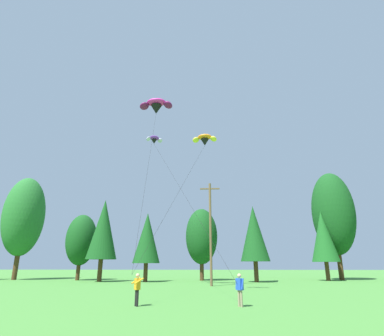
# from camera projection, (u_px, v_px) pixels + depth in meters

# --- Properties ---
(treeline_tree_b) EXTENTS (5.82, 5.82, 14.87)m
(treeline_tree_b) POSITION_uv_depth(u_px,v_px,m) (24.00, 216.00, 46.60)
(treeline_tree_b) COLOR #472D19
(treeline_tree_b) RESTS_ON ground_plane
(treeline_tree_c) EXTENTS (4.23, 4.23, 9.01)m
(treeline_tree_c) POSITION_uv_depth(u_px,v_px,m) (81.00, 240.00, 44.37)
(treeline_tree_c) COLOR #472D19
(treeline_tree_c) RESTS_ON ground_plane
(treeline_tree_d) EXTENTS (3.91, 3.91, 10.49)m
(treeline_tree_d) POSITION_uv_depth(u_px,v_px,m) (103.00, 229.00, 41.20)
(treeline_tree_d) COLOR #472D19
(treeline_tree_d) RESTS_ON ground_plane
(treeline_tree_e) EXTENTS (3.51, 3.51, 8.67)m
(treeline_tree_e) POSITION_uv_depth(u_px,v_px,m) (147.00, 238.00, 40.67)
(treeline_tree_e) COLOR #472D19
(treeline_tree_e) RESTS_ON ground_plane
(treeline_tree_f) EXTENTS (4.43, 4.43, 9.73)m
(treeline_tree_f) POSITION_uv_depth(u_px,v_px,m) (202.00, 236.00, 43.83)
(treeline_tree_f) COLOR #472D19
(treeline_tree_f) RESTS_ON ground_plane
(treeline_tree_g) EXTENTS (3.69, 3.69, 9.50)m
(treeline_tree_g) POSITION_uv_depth(u_px,v_px,m) (254.00, 233.00, 40.23)
(treeline_tree_g) COLOR #472D19
(treeline_tree_g) RESTS_ON ground_plane
(treeline_tree_h) EXTENTS (3.66, 3.66, 9.35)m
(treeline_tree_h) POSITION_uv_depth(u_px,v_px,m) (323.00, 236.00, 43.36)
(treeline_tree_h) COLOR #472D19
(treeline_tree_h) RESTS_ON ground_plane
(treeline_tree_i) EXTENTS (5.96, 5.96, 15.42)m
(treeline_tree_i) POSITION_uv_depth(u_px,v_px,m) (333.00, 213.00, 45.98)
(treeline_tree_i) COLOR #472D19
(treeline_tree_i) RESTS_ON ground_plane
(utility_pole) EXTENTS (2.20, 0.26, 10.81)m
(utility_pole) POSITION_uv_depth(u_px,v_px,m) (211.00, 230.00, 33.45)
(utility_pole) COLOR brown
(utility_pole) RESTS_ON ground_plane
(kite_flyer_near) EXTENTS (0.75, 0.76, 1.69)m
(kite_flyer_near) POSITION_uv_depth(u_px,v_px,m) (137.00, 287.00, 17.09)
(kite_flyer_near) COLOR black
(kite_flyer_near) RESTS_ON ground_plane
(kite_flyer_mid) EXTENTS (0.48, 0.58, 1.69)m
(kite_flyer_mid) POSITION_uv_depth(u_px,v_px,m) (240.00, 287.00, 16.88)
(kite_flyer_mid) COLOR gray
(kite_flyer_mid) RESTS_ON ground_plane
(parafoil_kite_high_magenta) EXTENTS (3.92, 13.63, 18.24)m
(parafoil_kite_high_magenta) POSITION_uv_depth(u_px,v_px,m) (156.00, 106.00, 34.60)
(parafoil_kite_high_magenta) COLOR #D12893
(parafoil_kite_mid_purple) EXTENTS (8.82, 17.04, 15.71)m
(parafoil_kite_mid_purple) POSITION_uv_depth(u_px,v_px,m) (154.00, 140.00, 37.20)
(parafoil_kite_mid_purple) COLOR purple
(parafoil_kite_far_orange) EXTENTS (5.22, 8.85, 11.92)m
(parafoil_kite_far_orange) POSITION_uv_depth(u_px,v_px,m) (205.00, 140.00, 28.26)
(parafoil_kite_far_orange) COLOR orange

